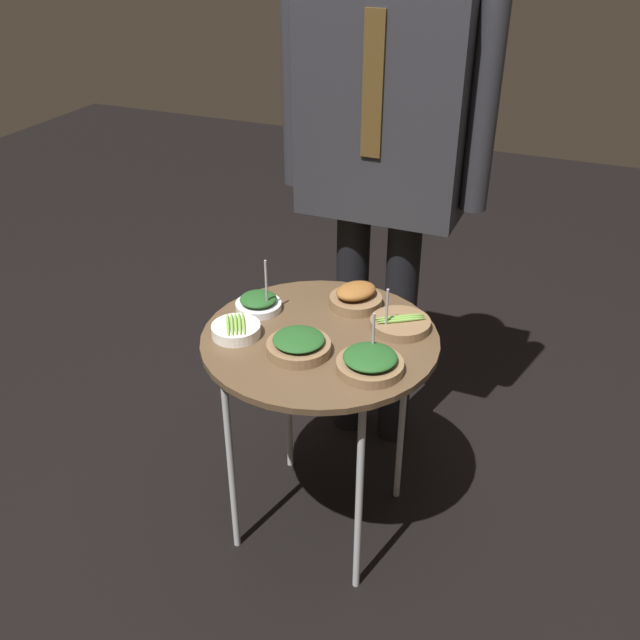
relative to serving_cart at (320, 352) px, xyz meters
The scene contains 9 objects.
ground_plane 0.63m from the serving_cart, ahead, with size 8.00×8.00×0.00m, color black.
serving_cart is the anchor object (origin of this frame).
bowl_spinach_front_right 0.12m from the serving_cart, 101.99° to the right, with size 0.17×0.17×0.05m.
bowl_asparagus_front_left 0.23m from the serving_cart, 33.32° to the left, with size 0.16×0.16×0.13m.
bowl_spinach_center 0.24m from the serving_cart, 163.37° to the left, with size 0.13×0.13×0.17m.
bowl_spinach_mid_right 0.22m from the serving_cart, 29.54° to the right, with size 0.17×0.17×0.14m.
bowl_roast_far_rim 0.21m from the serving_cart, 80.80° to the left, with size 0.15×0.15×0.07m.
bowl_asparagus_near_rim 0.24m from the serving_cart, 158.47° to the right, with size 0.13×0.13×0.04m.
waiter_figure 0.68m from the serving_cart, 90.20° to the left, with size 0.64×0.24×1.74m.
Camera 1 is at (0.62, -1.49, 1.70)m, focal length 40.00 mm.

